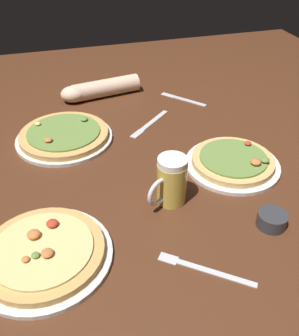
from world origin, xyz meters
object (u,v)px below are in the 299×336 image
knife_spare (183,99)px  diner_arm (97,89)px  beer_mug_dark (171,181)px  fork_left (204,269)px  pizza_plate_side (233,162)px  pizza_plate_far (64,136)px  ramekin_sauce (272,220)px  pizza_plate_near (43,253)px  knife_right (150,123)px

knife_spare → diner_arm: diner_arm is taller
beer_mug_dark → fork_left: size_ratio=0.73×
knife_spare → fork_left: bearing=-107.0°
pizza_plate_side → pizza_plate_far: bearing=148.2°
ramekin_sauce → pizza_plate_near: bearing=174.9°
pizza_plate_far → beer_mug_dark: bearing=-58.3°
pizza_plate_far → fork_left: (0.25, -0.65, -0.01)m
pizza_plate_far → fork_left: pizza_plate_far is taller
fork_left → pizza_plate_far: bearing=110.8°
knife_right → knife_spare: same height
beer_mug_dark → fork_left: 0.26m
ramekin_sauce → diner_arm: bearing=109.1°
fork_left → pizza_plate_near: bearing=158.6°
knife_spare → diner_arm: 0.35m
knife_spare → pizza_plate_far: bearing=-160.2°
ramekin_sauce → beer_mug_dark: bearing=143.5°
knife_spare → beer_mug_dark: bearing=-113.4°
pizza_plate_far → fork_left: size_ratio=1.72×
pizza_plate_near → knife_spare: 0.92m
pizza_plate_side → diner_arm: size_ratio=0.88×
ramekin_sauce → diner_arm: 0.91m
pizza_plate_near → fork_left: 0.37m
pizza_plate_side → fork_left: bearing=-124.8°
pizza_plate_near → pizza_plate_side: bearing=19.8°
beer_mug_dark → knife_spare: beer_mug_dark is taller
diner_arm → pizza_plate_far: bearing=-119.3°
pizza_plate_near → beer_mug_dark: beer_mug_dark is taller
pizza_plate_side → knife_right: 0.37m
pizza_plate_far → diner_arm: diner_arm is taller
knife_right → pizza_plate_near: bearing=-127.5°
ramekin_sauce → knife_right: 0.61m
pizza_plate_far → knife_right: size_ratio=1.78×
pizza_plate_near → knife_spare: bearing=49.2°
pizza_plate_near → diner_arm: size_ratio=0.97×
fork_left → pizza_plate_side: bearing=55.2°
ramekin_sauce → knife_spare: 0.75m
beer_mug_dark → knife_right: bearing=81.4°
pizza_plate_far → knife_right: bearing=4.3°
pizza_plate_near → ramekin_sauce: (0.57, -0.05, 0.00)m
pizza_plate_side → knife_right: pizza_plate_side is taller
ramekin_sauce → knife_right: size_ratio=0.41×
pizza_plate_near → fork_left: (0.35, -0.14, -0.01)m
pizza_plate_side → fork_left: size_ratio=1.52×
knife_right → ramekin_sauce: bearing=-75.3°
knife_right → pizza_plate_far: bearing=-175.7°
fork_left → knife_right: size_ratio=1.04×
pizza_plate_near → knife_spare: size_ratio=1.88×
pizza_plate_far → beer_mug_dark: size_ratio=2.36×
knife_right → diner_arm: bearing=117.7°
pizza_plate_near → beer_mug_dark: size_ratio=2.30×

